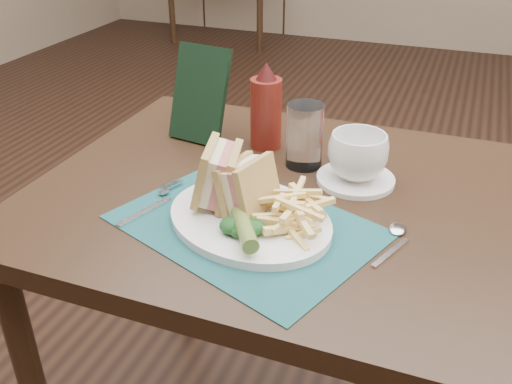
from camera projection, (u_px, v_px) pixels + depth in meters
floor at (323, 320)px, 1.85m from camera, size 7.00×7.00×0.00m
wall_back at (433, 48)px, 4.70m from camera, size 6.00×0.00×6.00m
table_main at (274, 337)px, 1.26m from camera, size 0.90×0.75×0.75m
placemat at (246, 225)px, 0.96m from camera, size 0.50×0.43×0.00m
plate at (250, 219)px, 0.96m from camera, size 0.37×0.34×0.01m
sandwich_half_a at (205, 173)px, 0.98m from camera, size 0.10×0.13×0.11m
sandwich_half_b at (238, 182)px, 0.96m from camera, size 0.10×0.11×0.10m
kale_garnish at (243, 227)px, 0.91m from camera, size 0.11×0.08×0.03m
pickle_spear at (244, 227)px, 0.89m from camera, size 0.09×0.12×0.03m
fries_pile at (293, 207)px, 0.93m from camera, size 0.18×0.20×0.05m
fork at (153, 201)px, 1.02m from camera, size 0.09×0.17×0.01m
spoon at (393, 242)px, 0.91m from camera, size 0.09×0.15×0.01m
saucer at (355, 179)px, 1.10m from camera, size 0.16×0.16×0.01m
coffee_cup at (358, 156)px, 1.07m from camera, size 0.14×0.14×0.09m
drinking_glass at (305, 136)px, 1.13m from camera, size 0.09×0.09×0.13m
ketchup_bottle at (266, 106)px, 1.20m from camera, size 0.07×0.07×0.19m
check_presenter at (200, 94)px, 1.23m from camera, size 0.14×0.10×0.20m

